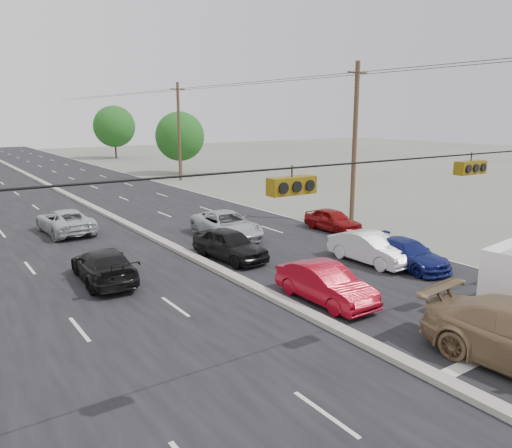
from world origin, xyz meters
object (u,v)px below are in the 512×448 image
at_px(tree_right_far, 114,126).
at_px(oncoming_near, 104,266).
at_px(queue_car_c, 226,225).
at_px(tree_right_mid, 180,136).
at_px(utility_pole_right_b, 355,142).
at_px(red_sedan, 325,284).
at_px(queue_car_e, 333,220).
at_px(oncoming_far, 65,221).
at_px(queue_car_d, 407,254).
at_px(queue_car_a, 230,245).
at_px(utility_pole_right_c, 179,131).
at_px(queue_car_b, 370,248).

xyz_separation_m(tree_right_far, oncoming_near, (-20.59, -57.77, -4.26)).
relative_size(queue_car_c, oncoming_near, 1.10).
distance_m(tree_right_mid, tree_right_far, 25.03).
xyz_separation_m(utility_pole_right_b, red_sedan, (-11.10, -9.70, -4.40)).
distance_m(queue_car_e, oncoming_far, 15.72).
bearing_deg(queue_car_d, queue_car_a, 141.77).
xyz_separation_m(tree_right_far, queue_car_d, (-8.63, -63.58, -4.33)).
distance_m(red_sedan, queue_car_e, 11.73).
distance_m(utility_pole_right_c, queue_car_c, 26.19).
height_order(utility_pole_right_c, queue_car_e, utility_pole_right_c).
height_order(red_sedan, queue_car_d, red_sedan).
xyz_separation_m(tree_right_mid, queue_car_d, (-7.63, -38.58, -3.71)).
relative_size(utility_pole_right_c, oncoming_near, 2.09).
bearing_deg(utility_pole_right_c, oncoming_near, -121.61).
bearing_deg(queue_car_b, tree_right_far, 80.50).
bearing_deg(utility_pole_right_c, tree_right_far, 83.35).
xyz_separation_m(queue_car_c, oncoming_far, (-7.19, 6.29, -0.02)).
bearing_deg(queue_car_a, queue_car_b, -46.19).
relative_size(queue_car_e, oncoming_near, 0.81).
distance_m(tree_right_far, red_sedan, 66.46).
xyz_separation_m(utility_pole_right_c, oncoming_near, (-17.09, -27.77, -4.41)).
xyz_separation_m(utility_pole_right_c, oncoming_far, (-16.19, -17.92, -4.40)).
xyz_separation_m(queue_car_e, oncoming_far, (-13.29, 8.40, 0.05)).
xyz_separation_m(tree_right_mid, queue_car_c, (-11.50, -29.20, -3.60)).
height_order(utility_pole_right_b, tree_right_far, utility_pole_right_b).
xyz_separation_m(queue_car_e, oncoming_near, (-14.19, -1.45, 0.04)).
distance_m(utility_pole_right_b, utility_pole_right_c, 25.00).
relative_size(tree_right_far, queue_car_e, 2.11).
height_order(queue_car_b, oncoming_far, oncoming_far).
distance_m(tree_right_far, queue_car_b, 63.03).
bearing_deg(oncoming_near, queue_car_a, -177.93).
bearing_deg(queue_car_a, red_sedan, -96.77).
bearing_deg(queue_car_c, tree_right_mid, 72.02).
relative_size(tree_right_far, red_sedan, 1.91).
xyz_separation_m(queue_car_a, queue_car_c, (2.10, 3.76, -0.01)).
bearing_deg(utility_pole_right_c, queue_car_b, -100.54).
height_order(queue_car_d, queue_car_e, queue_car_e).
bearing_deg(oncoming_far, tree_right_mid, -131.61).
distance_m(tree_right_far, queue_car_e, 56.84).
bearing_deg(red_sedan, tree_right_far, 77.33).
height_order(red_sedan, queue_car_a, queue_car_a).
bearing_deg(queue_car_e, utility_pole_right_c, 82.81).
bearing_deg(tree_right_mid, queue_car_a, -112.42).
relative_size(red_sedan, oncoming_near, 0.89).
height_order(utility_pole_right_b, oncoming_near, utility_pole_right_b).
distance_m(utility_pole_right_b, red_sedan, 15.38).
height_order(tree_right_far, queue_car_d, tree_right_far).
bearing_deg(oncoming_far, oncoming_near, 82.35).
bearing_deg(oncoming_near, red_sedan, 134.79).
relative_size(queue_car_a, queue_car_e, 1.12).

